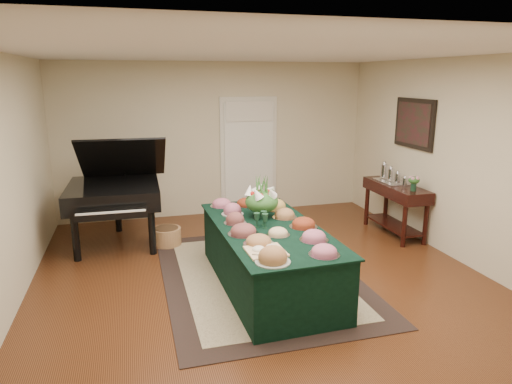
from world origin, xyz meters
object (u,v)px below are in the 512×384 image
object	(u,v)px
floral_centerpiece	(262,198)
buffet_table	(268,256)
grand_piano	(115,192)
mahogany_sideboard	(396,196)

from	to	relation	value
floral_centerpiece	buffet_table	bearing A→B (deg)	-94.54
grand_piano	mahogany_sideboard	distance (m)	4.29
buffet_table	floral_centerpiece	size ratio (longest dim) A/B	5.70
buffet_table	grand_piano	world-z (taller)	grand_piano
buffet_table	grand_piano	bearing A→B (deg)	132.08
mahogany_sideboard	grand_piano	bearing A→B (deg)	170.73
buffet_table	mahogany_sideboard	size ratio (longest dim) A/B	1.87
buffet_table	mahogany_sideboard	bearing A→B (deg)	26.95
floral_centerpiece	grand_piano	xyz separation A→B (m)	(-1.79, 1.55, -0.19)
buffet_table	grand_piano	distance (m)	2.66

